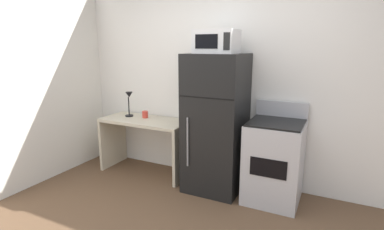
{
  "coord_description": "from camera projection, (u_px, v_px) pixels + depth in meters",
  "views": [
    {
      "loc": [
        1.19,
        -1.89,
        1.72
      ],
      "look_at": [
        -0.29,
        1.1,
        0.95
      ],
      "focal_mm": 28.05,
      "sensor_mm": 36.0,
      "label": 1
    }
  ],
  "objects": [
    {
      "name": "wall_back_white",
      "position": [
        234.0,
        80.0,
        3.75
      ],
      "size": [
        5.0,
        0.1,
        2.6
      ],
      "primitive_type": "cube",
      "color": "white",
      "rests_on": "ground"
    },
    {
      "name": "desk",
      "position": [
        146.0,
        135.0,
        4.11
      ],
      "size": [
        1.22,
        0.55,
        0.75
      ],
      "color": "beige",
      "rests_on": "ground"
    },
    {
      "name": "desk_lamp",
      "position": [
        129.0,
        100.0,
        4.16
      ],
      "size": [
        0.14,
        0.12,
        0.35
      ],
      "color": "black",
      "rests_on": "desk"
    },
    {
      "name": "coffee_mug",
      "position": [
        145.0,
        114.0,
        4.14
      ],
      "size": [
        0.08,
        0.08,
        0.09
      ],
      "primitive_type": "cylinder",
      "color": "#D83F33",
      "rests_on": "desk"
    },
    {
      "name": "refrigerator",
      "position": [
        216.0,
        124.0,
        3.56
      ],
      "size": [
        0.65,
        0.65,
        1.64
      ],
      "color": "black",
      "rests_on": "ground"
    },
    {
      "name": "microwave",
      "position": [
        217.0,
        42.0,
        3.33
      ],
      "size": [
        0.46,
        0.35,
        0.26
      ],
      "color": "silver",
      "rests_on": "refrigerator"
    },
    {
      "name": "oven_range",
      "position": [
        274.0,
        161.0,
        3.35
      ],
      "size": [
        0.59,
        0.61,
        1.1
      ],
      "color": "#B7B7BC",
      "rests_on": "ground"
    }
  ]
}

